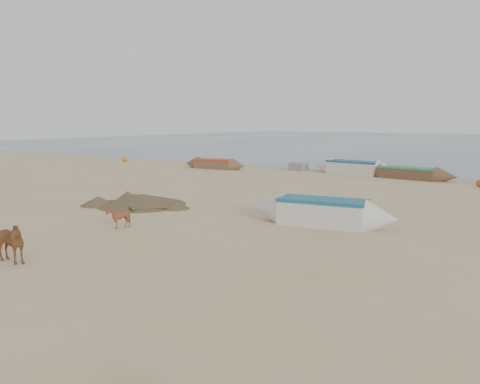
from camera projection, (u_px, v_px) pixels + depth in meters
name	position (u px, v px, depth m)	size (l,w,h in m)	color
ground	(173.00, 237.00, 15.43)	(140.00, 140.00, 0.00)	tan
cow_adult	(7.00, 243.00, 12.52)	(0.61, 1.35, 1.14)	brown
calf_front	(118.00, 217.00, 16.64)	(0.64, 0.72, 0.79)	brown
near_canoe	(322.00, 212.00, 17.14)	(5.40, 1.27, 0.98)	silver
debris_pile	(141.00, 199.00, 21.36)	(4.08, 4.08, 0.51)	brown
beach_clutter	(436.00, 177.00, 29.31)	(46.14, 4.42, 0.64)	#295C3F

